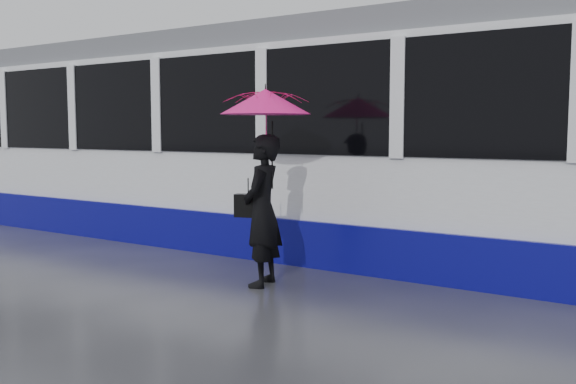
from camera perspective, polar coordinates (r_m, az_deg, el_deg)
The scene contains 6 objects.
ground at distance 7.83m, azimuth -5.82°, elevation -7.93°, with size 90.00×90.00×0.00m, color #2A2A2F.
rails at distance 9.84m, azimuth 3.52°, elevation -5.08°, with size 34.00×1.51×0.02m.
tram at distance 10.71m, azimuth -4.94°, elevation 4.53°, with size 26.00×2.56×3.35m.
woman at distance 7.46m, azimuth -2.30°, elevation -1.66°, with size 0.65×0.42×1.77m, color black.
umbrella at distance 7.37m, azimuth -2.01°, elevation 6.47°, with size 1.29×1.29×1.19m.
handbag at distance 7.60m, azimuth -3.55°, elevation -1.21°, with size 0.34×0.22×0.45m.
Camera 1 is at (4.86, -5.86, 1.81)m, focal length 40.00 mm.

